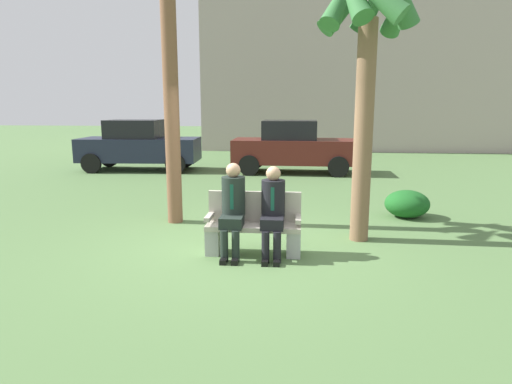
% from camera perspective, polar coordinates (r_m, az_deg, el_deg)
% --- Properties ---
extents(ground_plane, '(80.00, 80.00, 0.00)m').
position_cam_1_polar(ground_plane, '(6.87, -2.32, -7.17)').
color(ground_plane, '#517341').
extents(park_bench, '(1.37, 0.44, 0.90)m').
position_cam_1_polar(park_bench, '(6.53, -0.29, -4.49)').
color(park_bench, '#B7AD9E').
rests_on(park_bench, ground).
extents(seated_man_left, '(0.34, 0.72, 1.34)m').
position_cam_1_polar(seated_man_left, '(6.37, -3.01, -1.66)').
color(seated_man_left, '#1E2823').
rests_on(seated_man_left, ground).
extents(seated_man_right, '(0.34, 0.72, 1.30)m').
position_cam_1_polar(seated_man_right, '(6.32, 2.16, -1.95)').
color(seated_man_right, black).
rests_on(seated_man_right, ground).
extents(palm_tree_short, '(1.65, 1.69, 4.56)m').
position_cam_1_polar(palm_tree_short, '(7.27, 14.24, 20.32)').
color(palm_tree_short, brown).
rests_on(palm_tree_short, ground).
extents(shrub_near_bench, '(0.85, 0.78, 0.53)m').
position_cam_1_polar(shrub_near_bench, '(9.12, 18.80, -1.45)').
color(shrub_near_bench, '#1B5B20').
rests_on(shrub_near_bench, ground).
extents(parked_car_near, '(3.97, 1.86, 1.68)m').
position_cam_1_polar(parked_car_near, '(15.43, -14.81, 5.81)').
color(parked_car_near, '#1E2338').
rests_on(parked_car_near, ground).
extents(parked_car_far, '(3.93, 1.77, 1.68)m').
position_cam_1_polar(parked_car_far, '(14.38, 4.80, 5.78)').
color(parked_car_far, '#591E19').
rests_on(parked_car_far, ground).
extents(building_backdrop, '(16.15, 7.81, 13.04)m').
position_cam_1_polar(building_backdrop, '(25.32, 13.17, 20.77)').
color(building_backdrop, '#B09E99').
rests_on(building_backdrop, ground).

